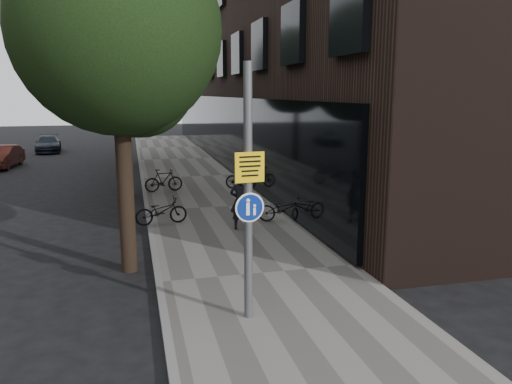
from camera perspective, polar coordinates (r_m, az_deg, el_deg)
name	(u,v)px	position (r m, az deg, el deg)	size (l,w,h in m)	color
ground	(301,354)	(8.24, 5.20, -17.99)	(120.00, 120.00, 0.00)	black
sidewalk	(214,209)	(17.44, -4.86, -1.89)	(4.50, 60.00, 0.12)	slate
curb_edge	(148,212)	(17.24, -12.27, -2.25)	(0.15, 60.00, 0.13)	slate
building_right_dark_brick	(318,6)	(31.17, 7.09, 20.39)	(12.00, 40.00, 18.00)	black
street_tree_near	(121,41)	(11.46, -15.13, 16.34)	(4.40, 4.40, 7.50)	black
street_tree_mid	(125,63)	(19.94, -14.79, 14.06)	(5.00, 5.00, 7.80)	black
street_tree_far	(126,72)	(28.93, -14.64, 13.09)	(5.00, 5.00, 7.80)	black
signpost	(248,194)	(8.42, -0.91, -0.22)	(0.51, 0.15, 4.40)	#595B5E
pedestrian	(240,202)	(14.37, -1.82, -1.10)	(0.60, 0.39, 1.65)	black
parked_bike_facade_near	(283,209)	(15.30, 3.15, -1.94)	(0.54, 1.55, 0.82)	black
parked_bike_facade_far	(244,178)	(20.54, -1.41, 1.60)	(0.42, 1.50, 0.90)	black
parked_bike_curb_near	(161,211)	(15.27, -10.79, -2.14)	(0.54, 1.56, 0.82)	black
parked_bike_curb_far	(164,180)	(20.30, -10.51, 1.32)	(0.43, 1.52, 0.91)	black
parked_car_mid	(2,157)	(30.42, -26.99, 3.60)	(1.27, 3.65, 1.20)	#4E1D16
parked_car_far	(48,144)	(37.30, -22.64, 5.10)	(1.57, 3.87, 1.12)	black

